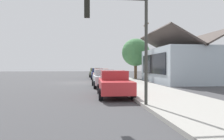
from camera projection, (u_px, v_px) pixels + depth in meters
ground_plane at (77, 83)px, 24.39m from camera, size 120.00×120.00×0.00m
sidewalk_curb at (126, 82)px, 25.07m from camera, size 60.00×4.20×0.16m
car_olive at (95, 72)px, 37.96m from camera, size 4.53×2.23×1.59m
car_navy at (97, 73)px, 31.78m from camera, size 4.61×2.02×1.59m
car_coral at (101, 75)px, 25.96m from camera, size 4.71×2.00×1.59m
car_silver at (104, 78)px, 19.42m from camera, size 4.77×2.15×1.59m
car_cherry at (114, 83)px, 13.38m from camera, size 4.87×2.15×1.59m
storefront_building at (182, 64)px, 24.76m from camera, size 10.58×7.13×5.84m
shade_tree at (136, 52)px, 32.03m from camera, size 4.12×4.12×6.04m
traffic_light_main at (122, 29)px, 9.33m from camera, size 0.37×2.79×5.20m
utility_pole_wooden at (146, 49)px, 25.80m from camera, size 1.80×0.24×7.50m
fire_hydrant_red at (124, 82)px, 18.40m from camera, size 0.22×0.22×0.71m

